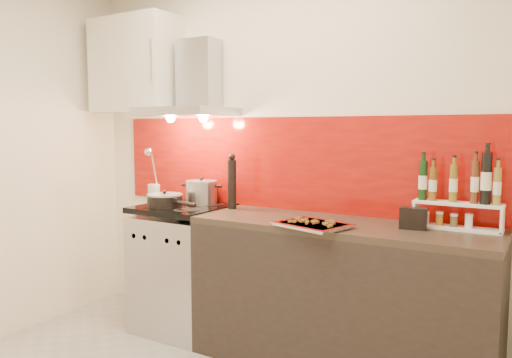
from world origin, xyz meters
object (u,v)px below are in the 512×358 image
Objects in this scene: stock_pot at (202,192)px; baking_tray at (313,224)px; counter at (339,296)px; range_stove at (184,269)px; saute_pan at (165,200)px; pepper_mill at (232,182)px.

stock_pot reaches higher than baking_tray.
stock_pot is (-1.14, 0.13, 0.55)m from counter.
range_stove is 0.58m from stock_pot.
pepper_mill is at bearing 26.63° from saute_pan.
pepper_mill reaches higher than baking_tray.
baking_tray is at bearing -18.03° from stock_pot.
range_stove is 1.23m from baking_tray.
saute_pan is at bearing 175.12° from baking_tray.
saute_pan is at bearing -153.37° from pepper_mill.
pepper_mill reaches higher than saute_pan.
range_stove is 0.53m from saute_pan.
range_stove is at bearing 169.66° from baking_tray.
stock_pot is at bearing 161.97° from baking_tray.
pepper_mill is (0.43, 0.21, 0.13)m from saute_pan.
pepper_mill is 0.84m from baking_tray.
pepper_mill is at bearing 17.77° from range_stove.
baking_tray is at bearing -112.75° from counter.
saute_pan is (-0.08, -0.10, 0.51)m from range_stove.
stock_pot is 0.30m from pepper_mill.
stock_pot is (0.06, 0.14, 0.55)m from range_stove.
stock_pot is at bearing 59.90° from saute_pan.
counter is (1.20, 0.00, 0.01)m from range_stove.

